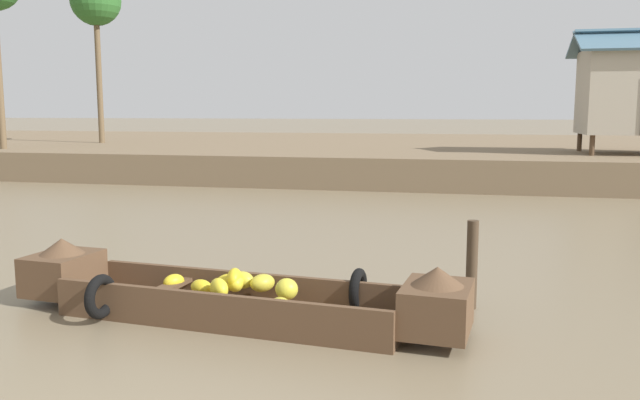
% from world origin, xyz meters
% --- Properties ---
extents(ground_plane, '(300.00, 300.00, 0.00)m').
position_xyz_m(ground_plane, '(0.00, 10.00, 0.00)').
color(ground_plane, '#7A6B51').
extents(riverbank_strip, '(160.00, 20.00, 1.00)m').
position_xyz_m(riverbank_strip, '(0.00, 26.63, 0.50)').
color(riverbank_strip, '#756047').
rests_on(riverbank_strip, ground).
extents(banana_boat, '(5.54, 1.46, 0.82)m').
position_xyz_m(banana_boat, '(-0.09, 4.41, 0.29)').
color(banana_boat, brown).
rests_on(banana_boat, ground).
extents(palm_tree_near, '(2.11, 2.11, 7.09)m').
position_xyz_m(palm_tree_near, '(-12.95, 23.17, 6.92)').
color(palm_tree_near, brown).
rests_on(palm_tree_near, riverbank_strip).
extents(mooring_post, '(0.14, 0.14, 1.11)m').
position_xyz_m(mooring_post, '(2.66, 5.46, 0.55)').
color(mooring_post, '#423323').
rests_on(mooring_post, ground).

